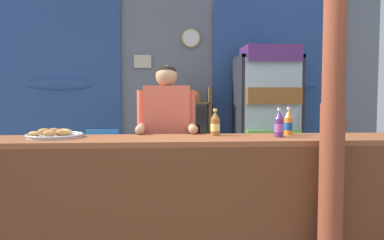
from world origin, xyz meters
TOP-DOWN VIEW (x-y plane):
  - ground_plane at (0.00, 1.24)m, footprint 8.04×8.04m
  - back_wall_curtained at (-0.00, 3.14)m, footprint 5.76×0.22m
  - stall_counter at (-0.12, 0.42)m, footprint 4.60×0.55m
  - timber_post at (0.94, 0.13)m, footprint 0.19×0.17m
  - drink_fridge at (1.11, 2.53)m, footprint 0.78×0.75m
  - bottle_shelf_rack at (0.17, 2.81)m, footprint 0.48×0.28m
  - plastic_lawn_chair at (-1.01, 2.43)m, footprint 0.49×0.49m
  - shopkeeper at (-0.19, 1.05)m, footprint 0.52×0.42m
  - soda_bottle_grape_soda at (0.68, 0.54)m, footprint 0.07×0.07m
  - soda_bottle_orange_soda at (0.80, 0.68)m, footprint 0.07×0.07m
  - soda_bottle_iced_tea at (0.20, 0.67)m, footprint 0.07×0.07m
  - pastry_tray at (-1.06, 0.63)m, footprint 0.43×0.43m

SIDE VIEW (x-z plane):
  - ground_plane at x=0.00m, z-range 0.00..0.00m
  - plastic_lawn_chair at x=-1.01m, z-range 0.06..0.92m
  - stall_counter at x=-0.12m, z-range 0.12..1.10m
  - bottle_shelf_rack at x=0.17m, z-range 0.03..1.43m
  - shopkeeper at x=-0.19m, z-range 0.21..1.78m
  - pastry_tray at x=-1.06m, z-range 0.97..1.04m
  - drink_fridge at x=1.11m, z-range 0.10..2.00m
  - soda_bottle_iced_tea at x=0.20m, z-range 0.96..1.18m
  - soda_bottle_grape_soda at x=0.68m, z-range 0.96..1.19m
  - soda_bottle_orange_soda at x=0.80m, z-range 0.96..1.19m
  - timber_post at x=0.94m, z-range -0.05..2.45m
  - back_wall_curtained at x=0.00m, z-range 0.03..2.72m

